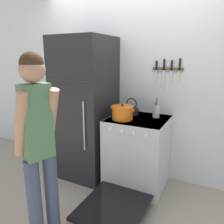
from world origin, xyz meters
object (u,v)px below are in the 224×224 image
object	(u,v)px
dutch_oven_pot	(122,113)
tea_kettle	(132,110)
person	(39,142)
utensil_jar	(156,111)
refrigerator	(86,109)
stove_range	(136,153)

from	to	relation	value
dutch_oven_pot	tea_kettle	distance (m)	0.27
tea_kettle	person	world-z (taller)	person
tea_kettle	utensil_jar	distance (m)	0.32
refrigerator	person	size ratio (longest dim) A/B	1.13
utensil_jar	person	size ratio (longest dim) A/B	0.15
stove_range	tea_kettle	world-z (taller)	tea_kettle
stove_range	person	bearing A→B (deg)	-109.45
utensil_jar	person	world-z (taller)	person
refrigerator	dutch_oven_pot	xyz separation A→B (m)	(0.60, -0.12, 0.04)
dutch_oven_pot	person	world-z (taller)	person
tea_kettle	utensil_jar	world-z (taller)	utensil_jar
stove_range	dutch_oven_pot	bearing A→B (deg)	-148.79
tea_kettle	person	xyz separation A→B (m)	(-0.27, -1.36, -0.01)
stove_range	dutch_oven_pot	world-z (taller)	dutch_oven_pot
dutch_oven_pot	tea_kettle	xyz separation A→B (m)	(0.01, 0.27, -0.02)
person	dutch_oven_pot	bearing A→B (deg)	5.48
stove_range	dutch_oven_pot	distance (m)	0.57
refrigerator	utensil_jar	size ratio (longest dim) A/B	7.50
stove_range	dutch_oven_pot	size ratio (longest dim) A/B	4.57
refrigerator	person	world-z (taller)	refrigerator
dutch_oven_pot	utensil_jar	xyz separation A→B (m)	(0.34, 0.27, -0.00)
dutch_oven_pot	refrigerator	bearing A→B (deg)	169.03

